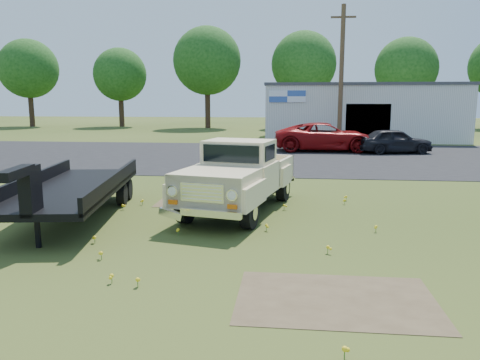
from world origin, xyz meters
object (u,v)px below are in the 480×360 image
object	(u,v)px
flatbed_trailer	(73,184)
dark_sedan	(394,141)
red_pickup	(326,137)
vintage_pickup_truck	(239,176)

from	to	relation	value
flatbed_trailer	dark_sedan	world-z (taller)	flatbed_trailer
red_pickup	dark_sedan	xyz separation A→B (m)	(3.74, -0.77, -0.13)
red_pickup	flatbed_trailer	bearing A→B (deg)	154.35
vintage_pickup_truck	flatbed_trailer	size ratio (longest dim) A/B	0.82
vintage_pickup_truck	dark_sedan	bearing A→B (deg)	76.78
vintage_pickup_truck	flatbed_trailer	bearing A→B (deg)	-150.67
flatbed_trailer	red_pickup	bearing A→B (deg)	56.78
vintage_pickup_truck	dark_sedan	world-z (taller)	vintage_pickup_truck
dark_sedan	vintage_pickup_truck	bearing A→B (deg)	143.51
flatbed_trailer	red_pickup	world-z (taller)	flatbed_trailer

